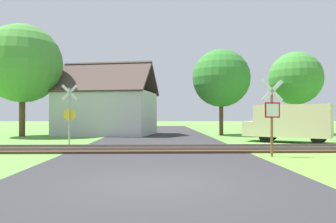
# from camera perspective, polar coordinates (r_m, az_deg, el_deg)

# --- Properties ---
(ground_plane) EXTENTS (160.00, 160.00, 0.00)m
(ground_plane) POSITION_cam_1_polar(r_m,az_deg,el_deg) (7.86, -2.01, -12.52)
(ground_plane) COLOR #5B933D
(road_asphalt) EXTENTS (7.84, 80.00, 0.01)m
(road_asphalt) POSITION_cam_1_polar(r_m,az_deg,el_deg) (9.83, -1.92, -10.11)
(road_asphalt) COLOR #2D2D30
(road_asphalt) RESTS_ON ground
(rail_track) EXTENTS (60.00, 2.60, 0.22)m
(rail_track) POSITION_cam_1_polar(r_m,az_deg,el_deg) (15.11, -1.80, -6.58)
(rail_track) COLOR #422D1E
(rail_track) RESTS_ON ground
(stop_sign_near) EXTENTS (0.88, 0.16, 3.00)m
(stop_sign_near) POSITION_cam_1_polar(r_m,az_deg,el_deg) (13.36, 17.66, -0.24)
(stop_sign_near) COLOR brown
(stop_sign_near) RESTS_ON ground
(crossing_sign_far) EXTENTS (0.88, 0.14, 3.31)m
(crossing_sign_far) POSITION_cam_1_polar(r_m,az_deg,el_deg) (18.67, -16.80, 0.06)
(crossing_sign_far) COLOR #9E9EA5
(crossing_sign_far) RESTS_ON ground
(house) EXTENTS (8.63, 7.68, 6.07)m
(house) POSITION_cam_1_polar(r_m,az_deg,el_deg) (27.74, -10.47, 0.06)
(house) COLOR #B7B7BC
(house) RESTS_ON ground
(tree_right) EXTENTS (4.72, 4.72, 7.02)m
(tree_right) POSITION_cam_1_polar(r_m,az_deg,el_deg) (27.25, 9.24, 5.74)
(tree_right) COLOR #513823
(tree_right) RESTS_ON ground
(tree_far) EXTENTS (4.52, 4.52, 7.05)m
(tree_far) POSITION_cam_1_polar(r_m,az_deg,el_deg) (30.24, 21.33, 5.38)
(tree_far) COLOR #513823
(tree_far) RESTS_ON ground
(tree_left) EXTENTS (5.99, 5.99, 8.58)m
(tree_left) POSITION_cam_1_polar(r_m,az_deg,el_deg) (27.67, -24.03, 7.61)
(tree_left) COLOR #513823
(tree_left) RESTS_ON ground
(mail_truck) EXTENTS (5.12, 4.22, 2.24)m
(mail_truck) POSITION_cam_1_polar(r_m,az_deg,el_deg) (20.73, 20.42, -1.66)
(mail_truck) COLOR beige
(mail_truck) RESTS_ON ground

